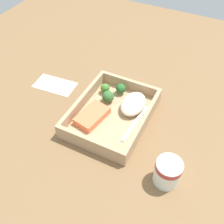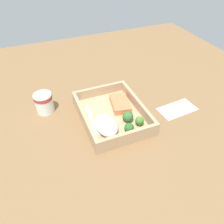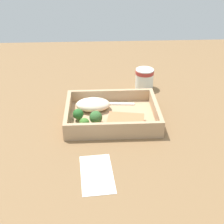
# 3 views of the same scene
# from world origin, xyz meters

# --- Properties ---
(ground_plane) EXTENTS (1.60, 1.60, 0.02)m
(ground_plane) POSITION_xyz_m (0.00, 0.00, -0.01)
(ground_plane) COLOR brown
(takeout_tray) EXTENTS (0.28, 0.22, 0.01)m
(takeout_tray) POSITION_xyz_m (0.00, 0.00, 0.01)
(takeout_tray) COLOR tan
(takeout_tray) RESTS_ON ground_plane
(tray_rim) EXTENTS (0.28, 0.22, 0.04)m
(tray_rim) POSITION_xyz_m (0.00, 0.00, 0.03)
(tray_rim) COLOR tan
(tray_rim) RESTS_ON takeout_tray
(salmon_fillet) EXTENTS (0.12, 0.08, 0.02)m
(salmon_fillet) POSITION_xyz_m (-0.04, 0.05, 0.02)
(salmon_fillet) COLOR #EA7346
(salmon_fillet) RESTS_ON takeout_tray
(mashed_potatoes) EXTENTS (0.11, 0.07, 0.04)m
(mashed_potatoes) POSITION_xyz_m (0.06, -0.05, 0.03)
(mashed_potatoes) COLOR beige
(mashed_potatoes) RESTS_ON takeout_tray
(broccoli_floret_1) EXTENTS (0.04, 0.04, 0.04)m
(broccoli_floret_1) POSITION_xyz_m (0.05, 0.04, 0.03)
(broccoli_floret_1) COLOR #819A56
(broccoli_floret_1) RESTS_ON takeout_tray
(broccoli_floret_2) EXTENTS (0.03, 0.03, 0.04)m
(broccoli_floret_2) POSITION_xyz_m (0.08, 0.07, 0.03)
(broccoli_floret_2) COLOR #89A55B
(broccoli_floret_2) RESTS_ON takeout_tray
(broccoli_floret_3) EXTENTS (0.03, 0.03, 0.04)m
(broccoli_floret_3) POSITION_xyz_m (0.10, 0.02, 0.03)
(broccoli_floret_3) COLOR #7DA561
(broccoli_floret_3) RESTS_ON takeout_tray
(fork) EXTENTS (0.16, 0.03, 0.00)m
(fork) POSITION_xyz_m (0.01, -0.08, 0.01)
(fork) COLOR white
(fork) RESTS_ON takeout_tray
(paper_cup) EXTENTS (0.07, 0.07, 0.08)m
(paper_cup) POSITION_xyz_m (-0.13, -0.22, 0.04)
(paper_cup) COLOR white
(paper_cup) RESTS_ON ground_plane
(receipt_slip) EXTENTS (0.09, 0.15, 0.00)m
(receipt_slip) POSITION_xyz_m (0.05, 0.25, 0.00)
(receipt_slip) COLOR white
(receipt_slip) RESTS_ON ground_plane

